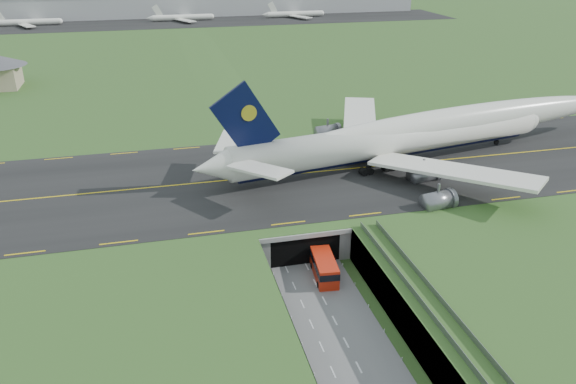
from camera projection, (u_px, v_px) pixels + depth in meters
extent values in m
plane|color=#325321|center=(319.00, 291.00, 88.23)|extent=(900.00, 900.00, 0.00)
cube|color=gray|center=(319.00, 275.00, 86.99)|extent=(800.00, 800.00, 6.00)
cube|color=slate|center=(334.00, 319.00, 81.56)|extent=(12.00, 75.00, 0.20)
cube|color=black|center=(273.00, 176.00, 114.89)|extent=(800.00, 44.00, 0.18)
cube|color=gray|center=(290.00, 208.00, 102.76)|extent=(16.00, 22.00, 1.00)
cube|color=gray|center=(253.00, 224.00, 102.27)|extent=(2.00, 22.00, 6.00)
cube|color=gray|center=(326.00, 216.00, 105.31)|extent=(2.00, 22.00, 6.00)
cube|color=black|center=(297.00, 235.00, 99.58)|extent=(12.00, 12.00, 5.00)
cube|color=#A8A8A3|center=(306.00, 236.00, 92.94)|extent=(17.00, 0.50, 0.80)
cube|color=#A8A8A3|center=(443.00, 322.00, 71.86)|extent=(3.00, 53.00, 0.50)
cube|color=gray|center=(434.00, 319.00, 71.25)|extent=(0.06, 53.00, 1.00)
cube|color=gray|center=(454.00, 315.00, 71.85)|extent=(0.06, 53.00, 1.00)
cylinder|color=#A8A8A3|center=(432.00, 329.00, 75.31)|extent=(0.90, 0.90, 5.60)
cylinder|color=#A8A8A3|center=(395.00, 280.00, 85.92)|extent=(0.90, 0.90, 5.60)
cylinder|color=white|center=(393.00, 139.00, 119.22)|extent=(73.42, 19.56, 6.90)
sphere|color=white|center=(524.00, 119.00, 132.69)|extent=(7.84, 7.84, 6.76)
cone|color=white|center=(212.00, 168.00, 104.56)|extent=(8.58, 7.77, 6.56)
ellipsoid|color=white|center=(468.00, 121.00, 125.85)|extent=(85.41, 21.15, 7.25)
ellipsoid|color=black|center=(521.00, 116.00, 131.94)|extent=(5.28, 3.81, 2.42)
cylinder|color=black|center=(392.00, 151.00, 120.33)|extent=(69.11, 14.98, 2.90)
cube|color=white|center=(360.00, 121.00, 134.83)|extent=(18.14, 32.96, 2.90)
cube|color=white|center=(231.00, 142.00, 113.00)|extent=(8.28, 12.79, 1.11)
cube|color=white|center=(453.00, 171.00, 106.09)|extent=(26.57, 29.61, 2.90)
cube|color=white|center=(260.00, 169.00, 99.53)|extent=(11.14, 12.34, 1.11)
cube|color=black|center=(246.00, 121.00, 103.79)|extent=(13.62, 3.02, 15.26)
cylinder|color=yellow|center=(248.00, 113.00, 103.32)|extent=(3.11, 1.27, 3.02)
cylinder|color=slate|center=(369.00, 144.00, 129.87)|extent=(6.14, 4.48, 3.56)
cylinder|color=slate|center=(327.00, 132.00, 137.43)|extent=(6.14, 4.48, 3.56)
cylinder|color=slate|center=(423.00, 175.00, 112.80)|extent=(6.14, 4.48, 3.56)
cylinder|color=slate|center=(437.00, 201.00, 101.50)|extent=(6.14, 4.48, 3.56)
cylinder|color=black|center=(496.00, 142.00, 131.99)|extent=(1.26, 0.74, 1.19)
cube|color=black|center=(372.00, 163.00, 119.36)|extent=(7.69, 8.56, 1.51)
cube|color=red|center=(324.00, 267.00, 90.92)|extent=(4.04, 8.83, 3.42)
cube|color=black|center=(324.00, 264.00, 90.63)|extent=(4.12, 8.95, 1.14)
cube|color=black|center=(324.00, 275.00, 91.51)|extent=(3.75, 8.24, 0.57)
cylinder|color=black|center=(319.00, 285.00, 88.69)|extent=(0.50, 1.06, 1.03)
cylinder|color=black|center=(312.00, 266.00, 93.83)|extent=(0.50, 1.06, 1.03)
cylinder|color=black|center=(337.00, 283.00, 89.07)|extent=(0.50, 1.06, 1.03)
cylinder|color=black|center=(329.00, 264.00, 94.21)|extent=(0.50, 1.06, 1.03)
cube|color=#B2B2B2|center=(181.00, 3.00, 347.90)|extent=(300.00, 22.00, 15.00)
cube|color=black|center=(185.00, 22.00, 324.42)|extent=(320.00, 50.00, 0.08)
cylinder|color=white|center=(27.00, 22.00, 309.38)|extent=(34.00, 3.20, 3.20)
cylinder|color=white|center=(182.00, 17.00, 327.75)|extent=(34.00, 3.20, 3.20)
cylinder|color=white|center=(295.00, 14.00, 342.49)|extent=(34.00, 3.20, 3.20)
ellipsoid|color=#556663|center=(309.00, 5.00, 496.11)|extent=(260.00, 91.00, 44.00)
ellipsoid|color=#556663|center=(509.00, 0.00, 539.48)|extent=(180.00, 63.00, 60.00)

